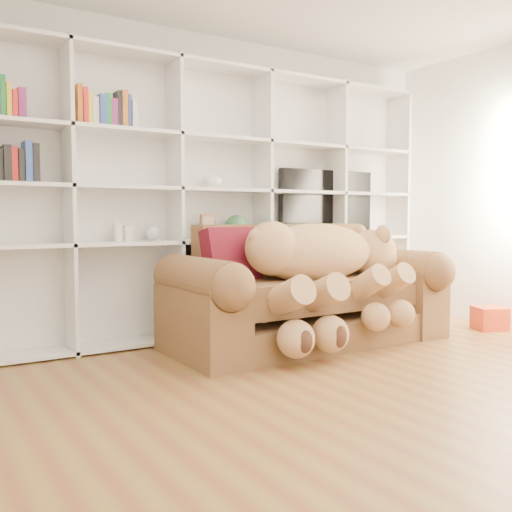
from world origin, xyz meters
TOP-DOWN VIEW (x-y plane):
  - floor at (0.00, 0.00)m, footprint 5.00×5.00m
  - wall_back at (0.00, 2.50)m, footprint 5.00×0.02m
  - bookshelf at (-0.24, 2.36)m, footprint 4.43×0.35m
  - sofa at (0.46, 1.64)m, footprint 2.37×1.02m
  - teddy_bear at (0.48, 1.44)m, footprint 1.65×0.93m
  - throw_pillow at (-0.17, 1.81)m, footprint 0.49×0.30m
  - gift_box at (2.25, 1.15)m, footprint 0.35×0.34m
  - tv at (1.25, 2.35)m, footprint 1.13×0.18m
  - picture_frame at (-0.12, 2.30)m, footprint 0.17×0.06m
  - green_vase at (0.17, 2.30)m, footprint 0.21×0.21m
  - figurine_tall at (-0.94, 2.30)m, footprint 0.09×0.09m
  - figurine_short at (-0.85, 2.30)m, footprint 0.09×0.09m
  - snow_globe at (-0.64, 2.30)m, footprint 0.13×0.13m
  - shelf_vase at (-0.07, 2.30)m, footprint 0.18×0.18m

SIDE VIEW (x-z plane):
  - floor at x=0.00m, z-range 0.00..0.00m
  - gift_box at x=2.25m, z-range 0.00..0.22m
  - sofa at x=0.46m, z-range -0.12..0.87m
  - teddy_bear at x=0.48m, z-range 0.20..1.15m
  - throw_pillow at x=-0.17m, z-range 0.50..0.98m
  - figurine_short at x=-0.85m, z-range 0.86..0.99m
  - snow_globe at x=-0.64m, z-range 0.87..1.00m
  - figurine_tall at x=-0.94m, z-range 0.86..1.01m
  - green_vase at x=0.17m, z-range 0.86..1.08m
  - picture_frame at x=-0.12m, z-range 0.88..1.09m
  - tv at x=1.25m, z-range 0.86..1.53m
  - bookshelf at x=-0.24m, z-range 0.11..2.51m
  - wall_back at x=0.00m, z-range 0.00..2.70m
  - shelf_vase at x=-0.07m, z-range 1.31..1.48m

